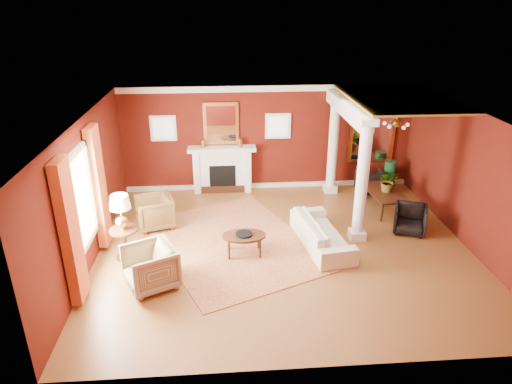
{
  "coord_description": "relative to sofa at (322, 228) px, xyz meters",
  "views": [
    {
      "loc": [
        -1.27,
        -8.59,
        5.07
      ],
      "look_at": [
        -0.58,
        0.47,
        1.15
      ],
      "focal_mm": 32.0,
      "sensor_mm": 36.0,
      "label": 1
    }
  ],
  "objects": [
    {
      "name": "amber_ceiling",
      "position": [
        2.01,
        1.69,
        2.46
      ],
      "size": [
        2.3,
        3.4,
        0.04
      ],
      "primitive_type": "cube",
      "color": "gold",
      "rests_on": "room_shell"
    },
    {
      "name": "overmantel_mirror",
      "position": [
        -2.14,
        3.39,
        1.49
      ],
      "size": [
        0.95,
        0.07,
        1.15
      ],
      "color": "gold",
      "rests_on": "fireplace"
    },
    {
      "name": "potted_plant",
      "position": [
        2.02,
        1.68,
        0.6
      ],
      "size": [
        0.58,
        0.63,
        0.43
      ],
      "primitive_type": "imported",
      "rotation": [
        0.0,
        0.0,
        -0.17
      ],
      "color": "#26591E",
      "rests_on": "dining_table"
    },
    {
      "name": "fireplace",
      "position": [
        -2.14,
        3.25,
        0.23
      ],
      "size": [
        1.85,
        0.42,
        1.29
      ],
      "color": "white",
      "rests_on": "ground"
    },
    {
      "name": "armchair_stripe",
      "position": [
        -3.53,
        -1.28,
        0.04
      ],
      "size": [
        1.13,
        1.15,
        0.91
      ],
      "primitive_type": "imported",
      "rotation": [
        0.0,
        0.0,
        -1.12
      ],
      "color": "tan",
      "rests_on": "ground"
    },
    {
      "name": "room_shell",
      "position": [
        -0.84,
        -0.06,
        1.6
      ],
      "size": [
        8.04,
        7.04,
        2.92
      ],
      "color": "#55120B",
      "rests_on": "ground"
    },
    {
      "name": "flank_window_right",
      "position": [
        -0.59,
        3.4,
        1.39
      ],
      "size": [
        0.7,
        0.07,
        0.7
      ],
      "color": "white",
      "rests_on": "room_shell"
    },
    {
      "name": "base_trim",
      "position": [
        -0.84,
        3.4,
        -0.35
      ],
      "size": [
        8.0,
        0.08,
        0.12
      ],
      "primitive_type": "cube",
      "color": "white",
      "rests_on": "ground"
    },
    {
      "name": "side_table",
      "position": [
        -4.2,
        -0.2,
        0.54
      ],
      "size": [
        0.57,
        0.57,
        1.43
      ],
      "rotation": [
        0.0,
        0.0,
        -0.04
      ],
      "color": "black",
      "rests_on": "ground"
    },
    {
      "name": "rug",
      "position": [
        -1.94,
        0.24,
        -0.41
      ],
      "size": [
        4.42,
        4.95,
        0.02
      ],
      "primitive_type": "cube",
      "rotation": [
        0.0,
        0.0,
        0.41
      ],
      "color": "maroon",
      "rests_on": "ground"
    },
    {
      "name": "sofa",
      "position": [
        0.0,
        0.0,
        0.0
      ],
      "size": [
        0.92,
        2.18,
        0.83
      ],
      "primitive_type": "imported",
      "rotation": [
        0.0,
        0.0,
        1.72
      ],
      "color": "white",
      "rests_on": "ground"
    },
    {
      "name": "chandelier",
      "position": [
        2.06,
        1.74,
        1.83
      ],
      "size": [
        0.6,
        0.62,
        0.75
      ],
      "color": "#AB8135",
      "rests_on": "room_shell"
    },
    {
      "name": "flank_window_left",
      "position": [
        -3.69,
        3.4,
        1.39
      ],
      "size": [
        0.7,
        0.07,
        0.7
      ],
      "color": "white",
      "rests_on": "room_shell"
    },
    {
      "name": "armchair_leopard",
      "position": [
        -3.76,
        1.17,
        0.01
      ],
      "size": [
        0.97,
        1.0,
        0.84
      ],
      "primitive_type": "imported",
      "rotation": [
        0.0,
        0.0,
        -1.29
      ],
      "color": "black",
      "rests_on": "ground"
    },
    {
      "name": "coffee_book",
      "position": [
        -1.74,
        -0.24,
        0.15
      ],
      "size": [
        0.14,
        0.07,
        0.2
      ],
      "primitive_type": "imported",
      "rotation": [
        0.0,
        0.0,
        0.41
      ],
      "color": "black",
      "rests_on": "coffee_table"
    },
    {
      "name": "crown_trim",
      "position": [
        -0.84,
        3.4,
        2.41
      ],
      "size": [
        8.0,
        0.08,
        0.16
      ],
      "primitive_type": "cube",
      "color": "white",
      "rests_on": "room_shell"
    },
    {
      "name": "dining_chair_near",
      "position": [
        2.16,
        0.46,
        -0.05
      ],
      "size": [
        0.89,
        0.87,
        0.72
      ],
      "primitive_type": "imported",
      "rotation": [
        0.0,
        0.0,
        -0.38
      ],
      "color": "black",
      "rests_on": "ground"
    },
    {
      "name": "column_front",
      "position": [
        0.86,
        0.24,
        1.01
      ],
      "size": [
        0.36,
        0.36,
        2.8
      ],
      "color": "white",
      "rests_on": "ground"
    },
    {
      "name": "header_beam",
      "position": [
        0.86,
        1.84,
        2.21
      ],
      "size": [
        0.3,
        3.2,
        0.32
      ],
      "primitive_type": "cube",
      "color": "white",
      "rests_on": "column_front"
    },
    {
      "name": "coffee_table",
      "position": [
        -1.72,
        -0.26,
        0.01
      ],
      "size": [
        0.92,
        0.92,
        0.47
      ],
      "rotation": [
        0.0,
        0.0,
        -0.2
      ],
      "color": "black",
      "rests_on": "ground"
    },
    {
      "name": "dining_mirror",
      "position": [
        2.06,
        3.39,
        1.14
      ],
      "size": [
        1.3,
        0.07,
        1.7
      ],
      "color": "gold",
      "rests_on": "room_shell"
    },
    {
      "name": "green_urn",
      "position": [
        2.53,
        2.94,
        -0.07
      ],
      "size": [
        0.37,
        0.37,
        0.87
      ],
      "color": "#154222",
      "rests_on": "ground"
    },
    {
      "name": "dining_chair_far",
      "position": [
        1.94,
        2.79,
        -0.06
      ],
      "size": [
        0.72,
        0.67,
        0.71
      ],
      "primitive_type": "imported",
      "rotation": [
        0.0,
        0.0,
        3.18
      ],
      "color": "black",
      "rests_on": "ground"
    },
    {
      "name": "dining_table",
      "position": [
        1.98,
        1.7,
        -0.01
      ],
      "size": [
        0.65,
        1.47,
        0.8
      ],
      "primitive_type": "imported",
      "rotation": [
        0.0,
        0.0,
        1.68
      ],
      "color": "black",
      "rests_on": "ground"
    },
    {
      "name": "column_back",
      "position": [
        0.86,
        2.94,
        1.01
      ],
      "size": [
        0.36,
        0.36,
        2.8
      ],
      "color": "white",
      "rests_on": "ground"
    },
    {
      "name": "ground",
      "position": [
        -0.84,
        -0.06,
        -0.41
      ],
      "size": [
        8.0,
        8.0,
        0.0
      ],
      "primitive_type": "plane",
      "color": "brown",
      "rests_on": "ground"
    },
    {
      "name": "left_window",
      "position": [
        -4.73,
        -0.66,
        1.01
      ],
      "size": [
        0.21,
        2.55,
        2.6
      ],
      "color": "white",
      "rests_on": "room_shell"
    }
  ]
}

